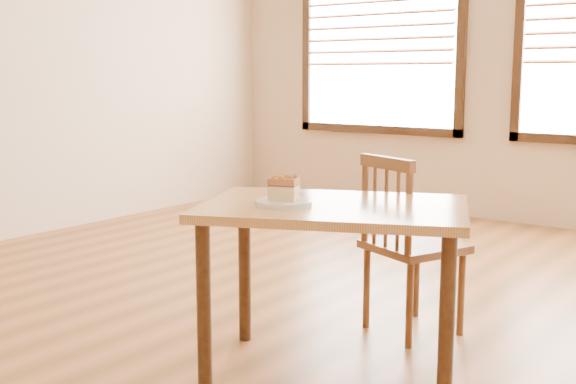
# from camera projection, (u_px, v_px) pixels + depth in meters

# --- Properties ---
(window_left) EXTENTS (1.76, 0.10, 1.96)m
(window_left) POSITION_uv_depth(u_px,v_px,m) (379.00, 19.00, 6.86)
(window_left) COLOR white
(window_left) RESTS_ON room_shell
(cafe_table_main) EXTENTS (1.31, 1.12, 0.75)m
(cafe_table_main) POSITION_uv_depth(u_px,v_px,m) (333.00, 229.00, 3.06)
(cafe_table_main) COLOR tan
(cafe_table_main) RESTS_ON ground
(cafe_chair_main) EXTENTS (0.54, 0.54, 0.91)m
(cafe_chair_main) POSITION_uv_depth(u_px,v_px,m) (408.00, 244.00, 3.57)
(cafe_chair_main) COLOR brown
(cafe_chair_main) RESTS_ON ground
(plate) EXTENTS (0.24, 0.24, 0.02)m
(plate) POSITION_uv_depth(u_px,v_px,m) (284.00, 203.00, 3.02)
(plate) COLOR white
(plate) RESTS_ON cafe_table_main
(cake_slice) EXTENTS (0.14, 0.12, 0.11)m
(cake_slice) POSITION_uv_depth(u_px,v_px,m) (284.00, 188.00, 3.01)
(cake_slice) COLOR #FCD78E
(cake_slice) RESTS_ON plate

